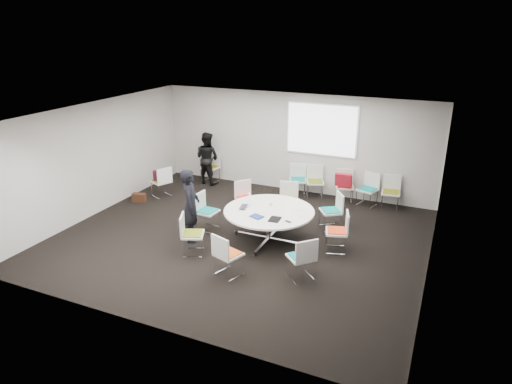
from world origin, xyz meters
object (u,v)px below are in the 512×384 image
at_px(chair_ring_d, 246,205).
at_px(chair_person_back, 211,173).
at_px(conference_table, 269,219).
at_px(person_back, 207,158).
at_px(chair_ring_e, 207,218).
at_px(chair_spare_left, 162,187).
at_px(person_main, 191,205).
at_px(chair_ring_g, 228,262).
at_px(chair_ring_h, 301,265).
at_px(chair_ring_a, 337,239).
at_px(brown_bag, 139,198).
at_px(chair_ring_b, 331,218).
at_px(cup, 270,204).
at_px(chair_ring_f, 192,242).
at_px(chair_back_e, 390,199).
at_px(chair_back_a, 298,186).
at_px(chair_back_c, 344,192).
at_px(chair_back_d, 367,196).
at_px(chair_ring_c, 288,207).
at_px(maroon_bag, 161,175).
at_px(laptop, 246,207).
at_px(chair_back_b, 315,188).

height_order(chair_ring_d, chair_person_back, same).
distance_m(conference_table, person_back, 4.29).
height_order(chair_ring_e, chair_spare_left, same).
bearing_deg(person_main, chair_ring_g, -150.85).
distance_m(chair_ring_g, chair_ring_h, 1.40).
xyz_separation_m(chair_ring_a, brown_bag, (-5.63, 0.62, -0.16)).
relative_size(conference_table, person_main, 1.20).
bearing_deg(chair_ring_b, chair_spare_left, 54.31).
height_order(person_main, cup, person_main).
bearing_deg(chair_ring_f, chair_ring_g, 42.19).
bearing_deg(chair_back_e, chair_ring_h, 70.92).
distance_m(chair_ring_f, chair_back_a, 4.32).
distance_m(chair_back_c, chair_back_d, 0.62).
bearing_deg(chair_person_back, chair_ring_b, 168.09).
bearing_deg(chair_ring_e, chair_person_back, -147.80).
relative_size(chair_ring_a, chair_person_back, 1.00).
bearing_deg(person_main, chair_ring_b, -80.74).
bearing_deg(chair_ring_e, chair_spare_left, -117.22).
bearing_deg(chair_ring_a, chair_ring_c, 34.01).
xyz_separation_m(chair_ring_c, chair_person_back, (-3.11, 1.61, 0.00)).
xyz_separation_m(conference_table, chair_spare_left, (-3.78, 1.34, -0.24)).
relative_size(cup, brown_bag, 0.25).
height_order(chair_back_e, brown_bag, chair_back_e).
xyz_separation_m(chair_ring_a, chair_back_a, (-1.86, 2.87, 0.00)).
bearing_deg(maroon_bag, cup, -16.42).
distance_m(chair_ring_a, chair_ring_g, 2.47).
height_order(chair_ring_d, laptop, chair_ring_d).
distance_m(chair_back_a, laptop, 3.12).
bearing_deg(chair_ring_d, chair_ring_c, 147.48).
relative_size(chair_ring_c, brown_bag, 2.44).
bearing_deg(chair_back_d, chair_ring_f, 74.13).
relative_size(chair_back_c, chair_spare_left, 1.00).
xyz_separation_m(conference_table, person_back, (-3.18, 2.87, 0.28)).
bearing_deg(brown_bag, chair_ring_g, -31.66).
height_order(chair_ring_a, chair_spare_left, same).
relative_size(chair_ring_g, brown_bag, 2.44).
bearing_deg(chair_back_a, chair_ring_a, 103.85).
bearing_deg(chair_spare_left, chair_ring_g, -105.43).
height_order(chair_back_c, chair_back_e, same).
relative_size(chair_ring_e, chair_spare_left, 1.00).
height_order(chair_ring_h, person_main, person_main).
distance_m(chair_ring_f, laptop, 1.42).
bearing_deg(laptop, cup, -66.79).
xyz_separation_m(chair_back_b, person_main, (-1.73, -3.69, 0.55)).
bearing_deg(chair_ring_d, person_main, 21.76).
xyz_separation_m(chair_ring_d, chair_back_c, (2.04, 1.92, 0.00)).
xyz_separation_m(chair_ring_b, chair_person_back, (-4.28, 1.86, 0.00)).
bearing_deg(person_main, chair_back_e, -70.72).
bearing_deg(person_main, chair_ring_h, -127.06).
relative_size(chair_ring_g, chair_person_back, 1.00).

